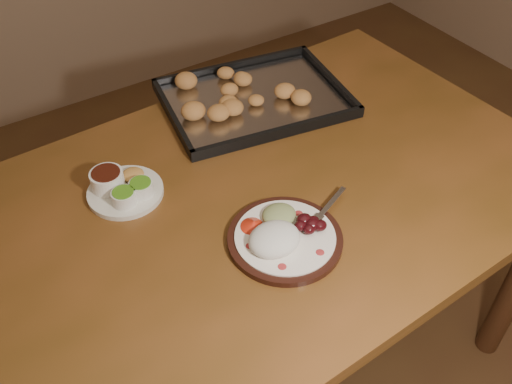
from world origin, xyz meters
TOP-DOWN VIEW (x-y plane):
  - dining_table at (-0.15, 0.29)m, footprint 1.54×0.97m
  - dinner_plate at (-0.15, 0.14)m, footprint 0.32×0.24m
  - condiment_saucer at (-0.38, 0.45)m, footprint 0.17×0.17m
  - baking_tray at (0.07, 0.60)m, footprint 0.53×0.43m

SIDE VIEW (x-z plane):
  - dining_table at x=-0.15m, z-range 0.28..1.03m
  - baking_tray at x=0.07m, z-range 0.74..0.79m
  - dinner_plate at x=-0.15m, z-range 0.74..0.80m
  - condiment_saucer at x=-0.38m, z-range 0.74..0.80m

